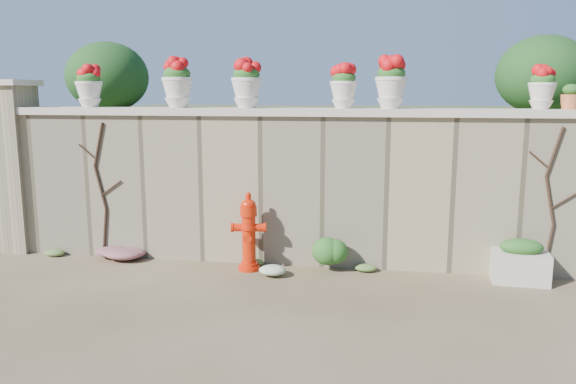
% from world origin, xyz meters
% --- Properties ---
extents(ground, '(80.00, 80.00, 0.00)m').
position_xyz_m(ground, '(0.00, 0.00, 0.00)').
color(ground, '#4F3D27').
rests_on(ground, ground).
extents(stone_wall, '(8.00, 0.40, 2.00)m').
position_xyz_m(stone_wall, '(0.00, 1.80, 1.00)').
color(stone_wall, gray).
rests_on(stone_wall, ground).
extents(wall_cap, '(8.10, 0.52, 0.10)m').
position_xyz_m(wall_cap, '(0.00, 1.80, 2.05)').
color(wall_cap, beige).
rests_on(wall_cap, stone_wall).
extents(gate_pillar, '(0.72, 0.72, 2.48)m').
position_xyz_m(gate_pillar, '(-4.15, 1.80, 1.26)').
color(gate_pillar, gray).
rests_on(gate_pillar, ground).
extents(raised_fill, '(9.00, 6.00, 2.00)m').
position_xyz_m(raised_fill, '(0.00, 5.00, 1.00)').
color(raised_fill, '#384C23').
rests_on(raised_fill, ground).
extents(back_shrub_left, '(1.30, 1.30, 1.10)m').
position_xyz_m(back_shrub_left, '(-3.20, 3.00, 2.55)').
color(back_shrub_left, '#143814').
rests_on(back_shrub_left, raised_fill).
extents(back_shrub_right, '(1.30, 1.30, 1.10)m').
position_xyz_m(back_shrub_right, '(3.40, 3.00, 2.55)').
color(back_shrub_right, '#143814').
rests_on(back_shrub_right, raised_fill).
extents(vine_left, '(0.60, 0.04, 1.91)m').
position_xyz_m(vine_left, '(-2.67, 1.58, 0.99)').
color(vine_left, black).
rests_on(vine_left, ground).
extents(vine_right, '(0.60, 0.04, 1.91)m').
position_xyz_m(vine_right, '(3.23, 1.58, 0.99)').
color(vine_right, black).
rests_on(vine_right, ground).
extents(fire_hydrant, '(0.45, 0.32, 1.03)m').
position_xyz_m(fire_hydrant, '(-0.52, 1.34, 0.52)').
color(fire_hydrant, red).
rests_on(fire_hydrant, ground).
extents(planter_box, '(0.68, 0.43, 0.55)m').
position_xyz_m(planter_box, '(2.88, 1.38, 0.25)').
color(planter_box, beige).
rests_on(planter_box, ground).
extents(green_shrub, '(0.65, 0.59, 0.62)m').
position_xyz_m(green_shrub, '(0.57, 1.47, 0.31)').
color(green_shrub, '#1E5119').
rests_on(green_shrub, ground).
extents(magenta_clump, '(0.83, 0.56, 0.22)m').
position_xyz_m(magenta_clump, '(-2.45, 1.49, 0.11)').
color(magenta_clump, '#B02369').
rests_on(magenta_clump, ground).
extents(white_flowers, '(0.52, 0.42, 0.19)m').
position_xyz_m(white_flowers, '(-0.13, 1.13, 0.09)').
color(white_flowers, white).
rests_on(white_flowers, ground).
extents(urn_pot_0, '(0.37, 0.37, 0.57)m').
position_xyz_m(urn_pot_0, '(-2.88, 1.80, 2.38)').
color(urn_pot_0, silver).
rests_on(urn_pot_0, wall_cap).
extents(urn_pot_1, '(0.42, 0.42, 0.65)m').
position_xyz_m(urn_pot_1, '(-1.59, 1.80, 2.42)').
color(urn_pot_1, silver).
rests_on(urn_pot_1, wall_cap).
extents(urn_pot_2, '(0.41, 0.41, 0.64)m').
position_xyz_m(urn_pot_2, '(-0.63, 1.80, 2.42)').
color(urn_pot_2, silver).
rests_on(urn_pot_2, wall_cap).
extents(urn_pot_3, '(0.36, 0.36, 0.56)m').
position_xyz_m(urn_pot_3, '(0.65, 1.80, 2.38)').
color(urn_pot_3, silver).
rests_on(urn_pot_3, wall_cap).
extents(urn_pot_4, '(0.41, 0.41, 0.64)m').
position_xyz_m(urn_pot_4, '(1.26, 1.80, 2.42)').
color(urn_pot_4, silver).
rests_on(urn_pot_4, wall_cap).
extents(urn_pot_5, '(0.33, 0.33, 0.52)m').
position_xyz_m(urn_pot_5, '(3.08, 1.80, 2.36)').
color(urn_pot_5, silver).
rests_on(urn_pot_5, wall_cap).
extents(terracotta_pot, '(0.25, 0.25, 0.30)m').
position_xyz_m(terracotta_pot, '(3.42, 1.80, 2.24)').
color(terracotta_pot, '#C9693D').
rests_on(terracotta_pot, wall_cap).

